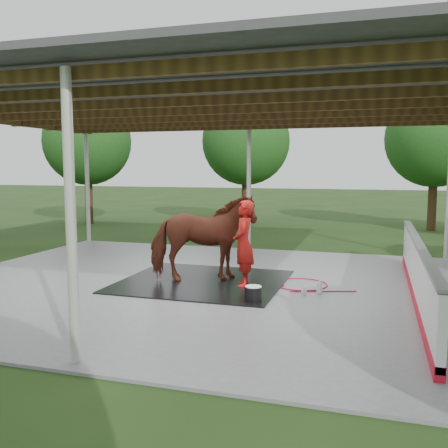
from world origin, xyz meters
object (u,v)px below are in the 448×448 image
(dasher_board, at_px, (417,272))
(handler, at_px, (244,244))
(wash_bucket, at_px, (253,294))
(horse, at_px, (202,238))

(dasher_board, xyz_separation_m, handler, (-3.54, 0.09, 0.40))
(wash_bucket, bearing_deg, handler, 113.09)
(horse, height_order, handler, horse)
(horse, bearing_deg, handler, -120.61)
(horse, relative_size, wash_bucket, 6.82)
(handler, bearing_deg, wash_bucket, 10.69)
(horse, xyz_separation_m, wash_bucket, (1.50, -1.32, -0.84))
(dasher_board, relative_size, wash_bucket, 23.55)
(horse, relative_size, handler, 1.23)
(dasher_board, height_order, horse, horse)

